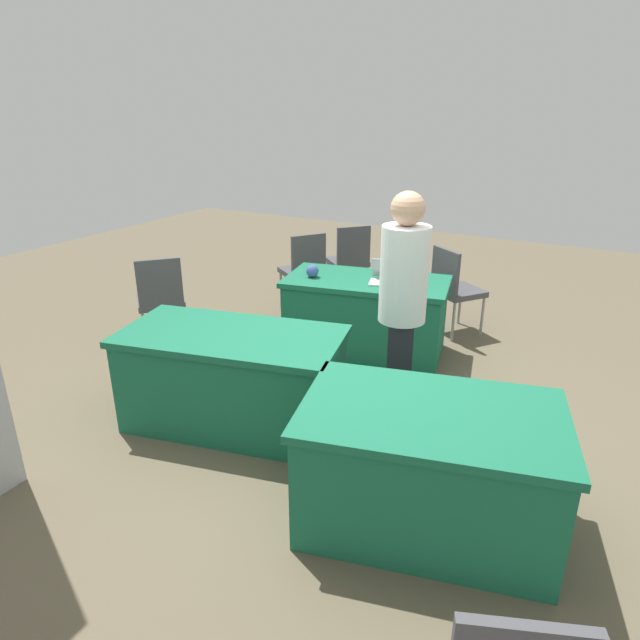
{
  "coord_description": "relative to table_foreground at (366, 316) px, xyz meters",
  "views": [
    {
      "loc": [
        -1.53,
        3.19,
        2.32
      ],
      "look_at": [
        0.2,
        0.01,
        0.9
      ],
      "focal_mm": 30.9,
      "sensor_mm": 36.0,
      "label": 1
    }
  ],
  "objects": [
    {
      "name": "chair_tucked_left",
      "position": [
        1.78,
        0.94,
        0.19
      ],
      "size": [
        0.62,
        0.62,
        0.98
      ],
      "rotation": [
        0.0,
        0.0,
        3.97
      ],
      "color": "#9E9993",
      "rests_on": "ground"
    },
    {
      "name": "chair_near_front",
      "position": [
        0.79,
        -1.27,
        0.19
      ],
      "size": [
        0.62,
        0.62,
        0.98
      ],
      "rotation": [
        0.0,
        0.0,
        3.97
      ],
      "color": "#9E9993",
      "rests_on": "ground"
    },
    {
      "name": "chair_by_pillar",
      "position": [
        1.09,
        -0.67,
        0.18
      ],
      "size": [
        0.61,
        0.61,
        0.96
      ],
      "rotation": [
        0.0,
        0.0,
        4.1
      ],
      "color": "#9E9993",
      "rests_on": "ground"
    },
    {
      "name": "scissors_red",
      "position": [
        -0.48,
        -0.04,
        0.38
      ],
      "size": [
        0.13,
        0.17,
        0.01
      ],
      "primitive_type": "cube",
      "rotation": [
        0.0,
        0.0,
        0.98
      ],
      "color": "red",
      "rests_on": "table_foreground"
    },
    {
      "name": "table_mid_right",
      "position": [
        -1.31,
        2.06,
        0.0
      ],
      "size": [
        1.63,
        1.22,
        0.75
      ],
      "rotation": [
        0.0,
        0.0,
        0.23
      ],
      "color": "#196647",
      "rests_on": "ground"
    },
    {
      "name": "table_mid_left",
      "position": [
        0.33,
        1.71,
        -0.0
      ],
      "size": [
        1.78,
        1.15,
        0.75
      ],
      "rotation": [
        0.0,
        0.0,
        0.22
      ],
      "color": "#196647",
      "rests_on": "ground"
    },
    {
      "name": "ground_plane",
      "position": [
        -0.49,
        1.48,
        -0.38
      ],
      "size": [
        14.4,
        14.4,
        0.0
      ],
      "primitive_type": "plane",
      "color": "brown"
    },
    {
      "name": "yarn_ball",
      "position": [
        0.49,
        0.19,
        0.44
      ],
      "size": [
        0.12,
        0.12,
        0.12
      ],
      "primitive_type": "sphere",
      "color": "#3F5999",
      "rests_on": "table_foreground"
    },
    {
      "name": "person_presenter",
      "position": [
        -0.77,
        1.13,
        0.63
      ],
      "size": [
        0.44,
        0.44,
        1.79
      ],
      "rotation": [
        0.0,
        0.0,
        1.93
      ],
      "color": "#26262D",
      "rests_on": "ground"
    },
    {
      "name": "laptop_silver",
      "position": [
        -0.21,
        -0.0,
        0.41
      ],
      "size": [
        0.39,
        0.37,
        0.21
      ],
      "rotation": [
        0.0,
        0.0,
        0.29
      ],
      "color": "silver",
      "rests_on": "table_foreground"
    },
    {
      "name": "table_foreground",
      "position": [
        0.0,
        0.0,
        0.0
      ],
      "size": [
        1.68,
        1.06,
        0.75
      ],
      "rotation": [
        0.0,
        0.0,
        0.19
      ],
      "color": "#196647",
      "rests_on": "ground"
    },
    {
      "name": "chair_aisle",
      "position": [
        -0.62,
        -0.87,
        0.16
      ],
      "size": [
        0.62,
        0.62,
        0.94
      ],
      "rotation": [
        0.0,
        0.0,
        2.5
      ],
      "color": "#9E9993",
      "rests_on": "ground"
    }
  ]
}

